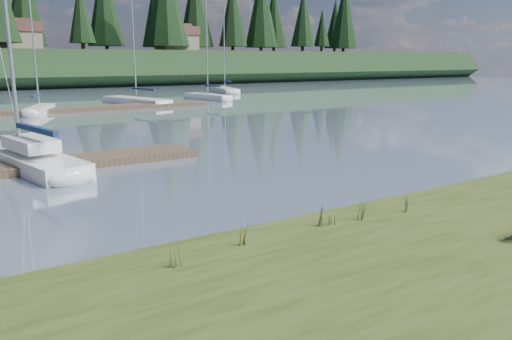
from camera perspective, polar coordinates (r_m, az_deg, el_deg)
ground at (r=41.04m, az=-25.62°, el=5.77°), size 200.00×200.00×0.00m
bank at (r=7.71m, az=13.28°, el=-17.65°), size 60.00×9.00×0.35m
sailboat_main at (r=21.27m, az=-25.24°, el=1.67°), size 3.40×8.60×12.19m
dock_far at (r=41.31m, az=-22.88°, el=6.26°), size 26.00×2.20×0.30m
sailboat_bg_2 at (r=41.18m, az=-23.34°, el=6.47°), size 3.29×5.87×9.07m
sailboat_bg_3 at (r=47.18m, az=-14.05°, el=7.75°), size 4.16×9.37×13.40m
sailboat_bg_4 at (r=50.94m, az=-5.93°, el=8.40°), size 2.68×6.73×9.90m
sailboat_bg_5 at (r=62.21m, az=-3.76°, el=9.18°), size 3.68×8.66×12.10m
weed_0 at (r=10.06m, az=-1.29°, el=-7.33°), size 0.17×0.14×0.56m
weed_1 at (r=11.31m, az=7.44°, el=-5.13°), size 0.17×0.14×0.57m
weed_2 at (r=11.87m, az=12.12°, el=-4.24°), size 0.17×0.14×0.68m
weed_3 at (r=9.22m, az=-9.34°, el=-9.50°), size 0.17×0.14×0.53m
weed_4 at (r=11.42m, az=8.65°, el=-5.40°), size 0.17×0.14×0.39m
weed_5 at (r=12.75m, az=16.81°, el=-3.53°), size 0.17×0.14×0.57m
mud_lip at (r=10.94m, az=-3.59°, el=-8.57°), size 60.00×0.50×0.14m
conifer_5 at (r=83.25m, az=-19.40°, el=16.63°), size 3.96×3.96×10.35m
conifer_7 at (r=94.42m, az=-2.71°, el=17.57°), size 5.28×5.28×13.20m
conifer_8 at (r=98.27m, az=5.41°, el=16.94°), size 4.62×4.62×11.77m
conifer_9 at (r=109.00m, az=10.07°, el=17.09°), size 5.94×5.94×14.62m
house_1 at (r=82.34m, az=-25.65°, el=13.71°), size 6.30×5.30×4.65m
house_2 at (r=86.93m, az=-9.10°, el=14.64°), size 6.30×5.30×4.65m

